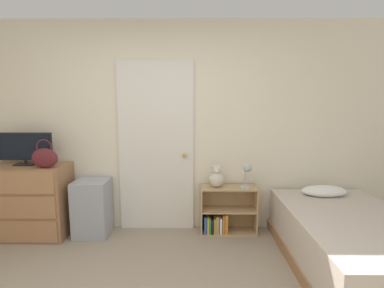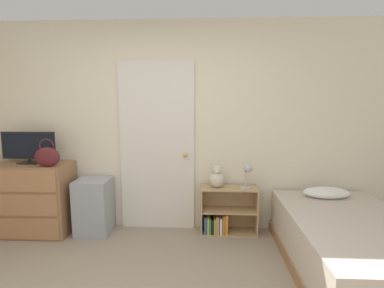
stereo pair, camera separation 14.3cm
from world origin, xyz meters
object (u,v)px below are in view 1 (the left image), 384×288
object	(u,v)px
bed	(353,243)
desk_lamp	(247,170)
handbag	(45,158)
teddy_bear	(216,177)
bookshelf	(224,214)
tv	(24,148)
dresser	(30,201)
storage_bin	(93,208)

from	to	relation	value
bed	desk_lamp	bearing A→B (deg)	139.03
handbag	bed	bearing A→B (deg)	-10.09
desk_lamp	bed	bearing A→B (deg)	-40.97
handbag	teddy_bear	bearing A→B (deg)	7.16
handbag	bookshelf	bearing A→B (deg)	7.01
tv	teddy_bear	xyz separation A→B (m)	(2.24, 0.08, -0.37)
desk_lamp	teddy_bear	bearing A→B (deg)	173.52
desk_lamp	bed	distance (m)	1.28
tv	handbag	size ratio (longest dim) A/B	1.99
dresser	storage_bin	bearing A→B (deg)	3.16
storage_bin	desk_lamp	xyz separation A→B (m)	(1.84, 0.02, 0.46)
tv	bed	xyz separation A→B (m)	(3.48, -0.73, -0.80)
tv	bookshelf	world-z (taller)	tv
handbag	bookshelf	distance (m)	2.17
tv	desk_lamp	distance (m)	2.61
storage_bin	teddy_bear	distance (m)	1.53
tv	bed	world-z (taller)	tv
teddy_bear	bed	size ratio (longest dim) A/B	0.15
bookshelf	desk_lamp	bearing A→B (deg)	-10.25
teddy_bear	desk_lamp	bearing A→B (deg)	-6.48
dresser	tv	distance (m)	0.63
handbag	desk_lamp	size ratio (longest dim) A/B	1.06
handbag	tv	bearing A→B (deg)	152.20
tv	teddy_bear	world-z (taller)	tv
storage_bin	bookshelf	xyz separation A→B (m)	(1.58, 0.07, -0.10)
handbag	storage_bin	size ratio (longest dim) A/B	0.49
teddy_bear	dresser	bearing A→B (deg)	-177.31
storage_bin	desk_lamp	size ratio (longest dim) A/B	2.19
dresser	handbag	xyz separation A→B (m)	(0.28, -0.14, 0.55)
storage_bin	handbag	bearing A→B (deg)	-157.99
tv	bookshelf	size ratio (longest dim) A/B	0.95
handbag	storage_bin	world-z (taller)	handbag
dresser	tv	world-z (taller)	tv
dresser	teddy_bear	distance (m)	2.22
teddy_bear	desk_lamp	size ratio (longest dim) A/B	0.91
tv	bookshelf	bearing A→B (deg)	2.08
bed	bookshelf	bearing A→B (deg)	144.58
bookshelf	storage_bin	bearing A→B (deg)	-177.45
teddy_bear	bed	bearing A→B (deg)	-33.06
storage_bin	desk_lamp	bearing A→B (deg)	0.72
tv	teddy_bear	size ratio (longest dim) A/B	2.33
handbag	teddy_bear	size ratio (longest dim) A/B	1.17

